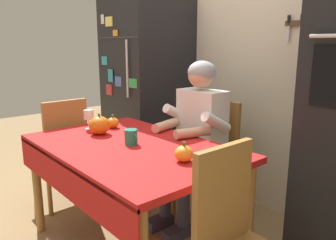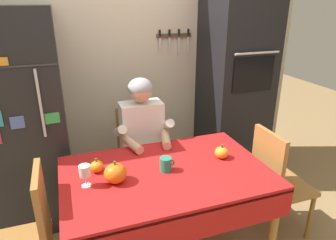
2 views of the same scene
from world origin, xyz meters
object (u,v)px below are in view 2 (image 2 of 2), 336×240
(pumpkin_large, at_px, (97,166))
(chair_left_side, at_px, (28,236))
(dining_table, at_px, (167,183))
(refrigerator, at_px, (22,122))
(coffee_mug, at_px, (166,164))
(wine_glass, at_px, (85,172))
(pumpkin_medium, at_px, (222,152))
(seated_person, at_px, (144,138))
(chair_right_side, at_px, (276,179))
(pumpkin_small, at_px, (115,173))
(wall_oven, at_px, (235,83))
(chair_behind_person, at_px, (139,152))

(pumpkin_large, bearing_deg, chair_left_side, -154.29)
(dining_table, distance_m, pumpkin_large, 0.49)
(refrigerator, distance_m, coffee_mug, 1.28)
(wine_glass, xyz_separation_m, pumpkin_medium, (0.98, 0.05, -0.06))
(dining_table, height_order, coffee_mug, coffee_mug)
(seated_person, height_order, pumpkin_large, seated_person)
(chair_right_side, relative_size, wine_glass, 6.34)
(pumpkin_large, distance_m, pumpkin_small, 0.20)
(wall_oven, xyz_separation_m, chair_behind_person, (-1.05, -0.13, -0.54))
(dining_table, bearing_deg, coffee_mug, 92.35)
(pumpkin_small, bearing_deg, pumpkin_medium, 4.42)
(dining_table, height_order, chair_behind_person, chair_behind_person)
(chair_behind_person, relative_size, chair_right_side, 1.00)
(dining_table, bearing_deg, chair_left_side, -176.80)
(dining_table, bearing_deg, wall_oven, 41.31)
(chair_right_side, xyz_separation_m, pumpkin_small, (-1.25, 0.03, 0.29))
(seated_person, distance_m, pumpkin_large, 0.63)
(dining_table, bearing_deg, wine_glass, 178.33)
(chair_left_side, relative_size, wine_glass, 6.34)
(chair_right_side, height_order, pumpkin_large, chair_right_side)
(coffee_mug, xyz_separation_m, wine_glass, (-0.53, -0.01, 0.06))
(refrigerator, xyz_separation_m, chair_right_side, (1.85, -0.91, -0.39))
(chair_behind_person, bearing_deg, refrigerator, 174.57)
(refrigerator, bearing_deg, wine_glass, -64.30)
(chair_left_side, relative_size, pumpkin_large, 9.10)
(wall_oven, xyz_separation_m, wine_glass, (-1.58, -0.91, -0.21))
(wall_oven, xyz_separation_m, pumpkin_medium, (-0.60, -0.86, -0.27))
(dining_table, xyz_separation_m, chair_left_side, (-0.90, -0.05, -0.14))
(chair_left_side, bearing_deg, pumpkin_small, 5.31)
(coffee_mug, bearing_deg, chair_right_side, -3.51)
(pumpkin_large, bearing_deg, coffee_mug, -17.58)
(dining_table, height_order, wine_glass, wine_glass)
(chair_right_side, xyz_separation_m, pumpkin_large, (-1.35, 0.20, 0.27))
(chair_behind_person, bearing_deg, pumpkin_small, -113.75)
(coffee_mug, bearing_deg, chair_left_side, -175.06)
(dining_table, distance_m, pumpkin_small, 0.38)
(refrigerator, relative_size, pumpkin_small, 11.96)
(chair_left_side, height_order, chair_right_side, same)
(chair_left_side, relative_size, pumpkin_medium, 8.45)
(coffee_mug, distance_m, pumpkin_medium, 0.45)
(seated_person, bearing_deg, dining_table, -90.04)
(pumpkin_small, bearing_deg, refrigerator, 124.32)
(pumpkin_large, bearing_deg, wall_oven, 26.76)
(dining_table, relative_size, seated_person, 1.12)
(wall_oven, xyz_separation_m, pumpkin_small, (-1.40, -0.92, -0.25))
(wall_oven, distance_m, chair_left_side, 2.25)
(chair_behind_person, distance_m, pumpkin_medium, 0.90)
(pumpkin_small, bearing_deg, wine_glass, 175.47)
(wine_glass, relative_size, pumpkin_medium, 1.33)
(refrigerator, distance_m, pumpkin_small, 1.07)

